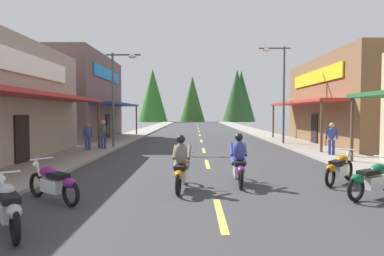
% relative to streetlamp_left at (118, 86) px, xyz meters
% --- Properties ---
extents(ground, '(10.30, 96.63, 0.10)m').
position_rel_streetlamp_left_xyz_m(ground, '(5.21, 12.78, -3.89)').
color(ground, '#38383A').
extents(sidewalk_left, '(2.62, 96.63, 0.12)m').
position_rel_streetlamp_left_xyz_m(sidewalk_left, '(-1.25, 12.78, -3.78)').
color(sidewalk_left, gray).
rests_on(sidewalk_left, ground).
extents(sidewalk_right, '(2.62, 96.63, 0.12)m').
position_rel_streetlamp_left_xyz_m(sidewalk_right, '(11.67, 12.78, -3.78)').
color(sidewalk_right, gray).
rests_on(sidewalk_right, ground).
extents(centerline_dashes, '(0.16, 70.86, 0.01)m').
position_rel_streetlamp_left_xyz_m(centerline_dashes, '(5.21, 15.20, -3.83)').
color(centerline_dashes, '#E0C64C').
rests_on(centerline_dashes, ground).
extents(storefront_left_far, '(10.44, 10.69, 6.87)m').
position_rel_streetlamp_left_xyz_m(storefront_left_far, '(-6.85, 7.03, -0.40)').
color(storefront_left_far, brown).
rests_on(storefront_left_far, ground).
extents(storefront_right_far, '(7.82, 12.20, 5.93)m').
position_rel_streetlamp_left_xyz_m(storefront_right_far, '(15.96, 2.46, -0.87)').
color(storefront_right_far, brown).
rests_on(storefront_right_far, ground).
extents(streetlamp_left, '(2.13, 0.30, 5.84)m').
position_rel_streetlamp_left_xyz_m(streetlamp_left, '(0.00, 0.00, 0.00)').
color(streetlamp_left, '#474C51').
rests_on(streetlamp_left, ground).
extents(streetlamp_right, '(2.13, 0.30, 6.66)m').
position_rel_streetlamp_left_xyz_m(streetlamp_right, '(10.45, 2.27, 0.46)').
color(streetlamp_right, '#474C51').
rests_on(streetlamp_right, ground).
extents(motorcycle_parked_right_2, '(1.89, 1.18, 1.04)m').
position_rel_streetlamp_left_xyz_m(motorcycle_parked_right_2, '(9.24, -11.78, -3.35)').
color(motorcycle_parked_right_2, black).
rests_on(motorcycle_parked_right_2, ground).
extents(motorcycle_parked_right_3, '(1.55, 1.62, 1.04)m').
position_rel_streetlamp_left_xyz_m(motorcycle_parked_right_3, '(9.14, -10.06, -3.35)').
color(motorcycle_parked_right_3, black).
rests_on(motorcycle_parked_right_3, ground).
extents(motorcycle_parked_left_1, '(1.38, 1.76, 1.04)m').
position_rel_streetlamp_left_xyz_m(motorcycle_parked_left_1, '(1.26, -14.26, -3.35)').
color(motorcycle_parked_left_1, black).
rests_on(motorcycle_parked_left_1, ground).
extents(motorcycle_parked_left_2, '(1.79, 1.34, 1.04)m').
position_rel_streetlamp_left_xyz_m(motorcycle_parked_left_2, '(1.20, -12.21, -3.35)').
color(motorcycle_parked_left_2, black).
rests_on(motorcycle_parked_left_2, ground).
extents(rider_cruising_lead, '(0.60, 2.14, 1.57)m').
position_rel_streetlamp_left_xyz_m(rider_cruising_lead, '(4.28, -10.90, -3.18)').
color(rider_cruising_lead, black).
rests_on(rider_cruising_lead, ground).
extents(rider_cruising_trailing, '(0.60, 2.14, 1.57)m').
position_rel_streetlamp_left_xyz_m(rider_cruising_trailing, '(6.01, -10.19, -3.18)').
color(rider_cruising_trailing, black).
rests_on(rider_cruising_trailing, ground).
extents(pedestrian_by_shop, '(0.54, 0.37, 1.70)m').
position_rel_streetlamp_left_xyz_m(pedestrian_by_shop, '(11.44, -3.98, -2.85)').
color(pedestrian_by_shop, '#333F8C').
rests_on(pedestrian_by_shop, ground).
extents(pedestrian_browsing, '(0.45, 0.43, 1.60)m').
position_rel_streetlamp_left_xyz_m(pedestrian_browsing, '(-1.25, -2.05, -2.92)').
color(pedestrian_browsing, '#333F8C').
rests_on(pedestrian_browsing, ground).
extents(pedestrian_waiting, '(0.57, 0.30, 1.78)m').
position_rel_streetlamp_left_xyz_m(pedestrian_waiting, '(-0.59, -1.31, -2.80)').
color(pedestrian_waiting, '#333F8C').
rests_on(pedestrian_waiting, ground).
extents(treeline_backdrop, '(29.55, 9.37, 13.15)m').
position_rel_streetlamp_left_xyz_m(treeline_backdrop, '(7.81, 62.45, 2.54)').
color(treeline_backdrop, '#2B6A23').
rests_on(treeline_backdrop, ground).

